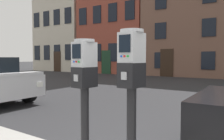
{
  "coord_description": "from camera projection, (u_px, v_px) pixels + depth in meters",
  "views": [
    {
      "loc": [
        1.02,
        -2.02,
        1.39
      ],
      "look_at": [
        -0.26,
        -0.1,
        1.26
      ],
      "focal_mm": 35.84,
      "sensor_mm": 36.0,
      "label": 1
    }
  ],
  "objects": [
    {
      "name": "parking_meter_twin_adjacent",
      "position": [
        132.0,
        80.0,
        2.08
      ],
      "size": [
        0.23,
        0.26,
        1.51
      ],
      "rotation": [
        0.0,
        0.0,
        -1.64
      ],
      "color": "black",
      "rests_on": "sidewalk_slab"
    },
    {
      "name": "townhouse_cream_stone",
      "position": [
        195.0,
        21.0,
        18.76
      ],
      "size": [
        6.91,
        6.62,
        9.0
      ],
      "color": "brown",
      "rests_on": "ground_plane"
    },
    {
      "name": "townhouse_orange_brick",
      "position": [
        73.0,
        24.0,
        26.4
      ],
      "size": [
        6.51,
        6.52,
        11.0
      ],
      "color": "beige",
      "rests_on": "ground_plane"
    },
    {
      "name": "townhouse_green_painted",
      "position": [
        122.0,
        3.0,
        22.29
      ],
      "size": [
        6.84,
        6.1,
        13.87
      ],
      "color": "brown",
      "rests_on": "ground_plane"
    },
    {
      "name": "parking_meter_near_kerb",
      "position": [
        85.0,
        81.0,
        2.4
      ],
      "size": [
        0.23,
        0.26,
        1.45
      ],
      "rotation": [
        0.0,
        0.0,
        -1.64
      ],
      "color": "black",
      "rests_on": "sidewalk_slab"
    }
  ]
}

